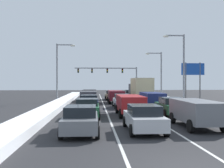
% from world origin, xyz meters
% --- Properties ---
extents(ground_plane, '(131.25, 131.25, 0.00)m').
position_xyz_m(ground_plane, '(0.00, 20.19, 0.00)').
color(ground_plane, '#28282B').
extents(lane_stripe_between_right_lane_and_center_lane, '(0.14, 55.53, 0.01)m').
position_xyz_m(lane_stripe_between_right_lane_and_center_lane, '(1.70, 25.24, 0.00)').
color(lane_stripe_between_right_lane_and_center_lane, silver).
rests_on(lane_stripe_between_right_lane_and_center_lane, ground).
extents(lane_stripe_between_center_lane_and_left_lane, '(0.14, 55.53, 0.01)m').
position_xyz_m(lane_stripe_between_center_lane_and_left_lane, '(-1.70, 25.24, 0.00)').
color(lane_stripe_between_center_lane_and_left_lane, silver).
rests_on(lane_stripe_between_center_lane_and_left_lane, ground).
extents(snow_bank_right_shoulder, '(1.37, 55.53, 0.77)m').
position_xyz_m(snow_bank_right_shoulder, '(7.00, 25.24, 0.39)').
color(snow_bank_right_shoulder, white).
rests_on(snow_bank_right_shoulder, ground).
extents(snow_bank_left_shoulder, '(1.92, 55.53, 0.53)m').
position_xyz_m(snow_bank_left_shoulder, '(-7.00, 25.24, 0.26)').
color(snow_bank_left_shoulder, white).
rests_on(snow_bank_left_shoulder, ground).
extents(suv_gray_right_lane_nearest, '(2.16, 4.90, 1.67)m').
position_xyz_m(suv_gray_right_lane_nearest, '(3.42, 7.77, 1.02)').
color(suv_gray_right_lane_nearest, slate).
rests_on(suv_gray_right_lane_nearest, ground).
extents(sedan_green_right_lane_second, '(2.00, 4.50, 1.51)m').
position_xyz_m(sedan_green_right_lane_second, '(3.64, 13.79, 0.76)').
color(sedan_green_right_lane_second, '#1E5633').
rests_on(sedan_green_right_lane_second, ground).
extents(suv_navy_right_lane_third, '(2.16, 4.90, 1.67)m').
position_xyz_m(suv_navy_right_lane_third, '(3.39, 20.01, 1.02)').
color(suv_navy_right_lane_third, navy).
rests_on(suv_navy_right_lane_third, ground).
extents(box_truck_right_lane_fourth, '(2.53, 7.20, 3.36)m').
position_xyz_m(box_truck_right_lane_fourth, '(3.53, 27.99, 1.90)').
color(box_truck_right_lane_fourth, '#38383D').
rests_on(box_truck_right_lane_fourth, ground).
extents(sedan_black_right_lane_fifth, '(2.00, 4.50, 1.51)m').
position_xyz_m(sedan_black_right_lane_fifth, '(3.17, 35.83, 0.76)').
color(sedan_black_right_lane_fifth, black).
rests_on(sedan_black_right_lane_fifth, ground).
extents(sedan_silver_center_lane_nearest, '(2.00, 4.50, 1.51)m').
position_xyz_m(sedan_silver_center_lane_nearest, '(-0.03, 6.73, 0.76)').
color(sedan_silver_center_lane_nearest, '#B7BABF').
rests_on(sedan_silver_center_lane_nearest, ground).
extents(suv_red_center_lane_second, '(2.16, 4.90, 1.67)m').
position_xyz_m(suv_red_center_lane_second, '(0.15, 13.80, 1.02)').
color(suv_red_center_lane_second, maroon).
rests_on(suv_red_center_lane_second, ground).
extents(sedan_white_center_lane_third, '(2.00, 4.50, 1.51)m').
position_xyz_m(sedan_white_center_lane_third, '(0.23, 20.49, 0.76)').
color(sedan_white_center_lane_third, silver).
rests_on(sedan_white_center_lane_third, ground).
extents(suv_maroon_center_lane_fourth, '(2.16, 4.90, 1.67)m').
position_xyz_m(suv_maroon_center_lane_fourth, '(0.03, 27.11, 1.02)').
color(suv_maroon_center_lane_fourth, maroon).
rests_on(suv_maroon_center_lane_fourth, ground).
extents(sedan_tan_center_lane_fifth, '(2.00, 4.50, 1.51)m').
position_xyz_m(sedan_tan_center_lane_fifth, '(-0.15, 33.77, 0.76)').
color(sedan_tan_center_lane_fifth, '#937F60').
rests_on(sedan_tan_center_lane_fifth, ground).
extents(sedan_gray_left_lane_nearest, '(2.00, 4.50, 1.51)m').
position_xyz_m(sedan_gray_left_lane_nearest, '(-3.58, 6.35, 0.76)').
color(sedan_gray_left_lane_nearest, slate).
rests_on(sedan_gray_left_lane_nearest, ground).
extents(sedan_green_left_lane_second, '(2.00, 4.50, 1.51)m').
position_xyz_m(sedan_green_left_lane_second, '(-3.41, 12.78, 0.76)').
color(sedan_green_left_lane_second, '#1E5633').
rests_on(sedan_green_left_lane_second, ground).
extents(sedan_navy_left_lane_third, '(2.00, 4.50, 1.51)m').
position_xyz_m(sedan_navy_left_lane_third, '(-3.39, 18.70, 0.76)').
color(sedan_navy_left_lane_third, navy).
rests_on(sedan_navy_left_lane_third, ground).
extents(suv_charcoal_left_lane_fourth, '(2.16, 4.90, 1.67)m').
position_xyz_m(suv_charcoal_left_lane_fourth, '(-3.58, 24.98, 1.02)').
color(suv_charcoal_left_lane_fourth, '#38383D').
rests_on(suv_charcoal_left_lane_fourth, ground).
extents(suv_black_left_lane_fifth, '(2.16, 4.90, 1.67)m').
position_xyz_m(suv_black_left_lane_fifth, '(-3.59, 30.93, 1.02)').
color(suv_black_left_lane_fifth, black).
rests_on(suv_black_left_lane_fifth, ground).
extents(traffic_light_gantry, '(14.00, 0.47, 6.20)m').
position_xyz_m(traffic_light_gantry, '(1.31, 50.46, 4.89)').
color(traffic_light_gantry, slate).
rests_on(traffic_light_gantry, ground).
extents(street_lamp_right_near, '(2.66, 0.36, 8.52)m').
position_xyz_m(street_lamp_right_near, '(7.49, 22.72, 5.07)').
color(street_lamp_right_near, gray).
rests_on(street_lamp_right_near, ground).
extents(street_lamp_right_mid, '(2.66, 0.36, 7.54)m').
position_xyz_m(street_lamp_right_mid, '(7.32, 32.81, 4.56)').
color(street_lamp_right_mid, gray).
rests_on(street_lamp_right_mid, ground).
extents(street_lamp_left_mid, '(2.66, 0.36, 8.22)m').
position_xyz_m(street_lamp_left_mid, '(-7.74, 29.27, 4.92)').
color(street_lamp_left_mid, gray).
rests_on(street_lamp_left_mid, ground).
extents(roadside_sign_right, '(3.20, 0.16, 5.50)m').
position_xyz_m(roadside_sign_right, '(10.59, 26.99, 4.02)').
color(roadside_sign_right, '#59595B').
rests_on(roadside_sign_right, ground).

